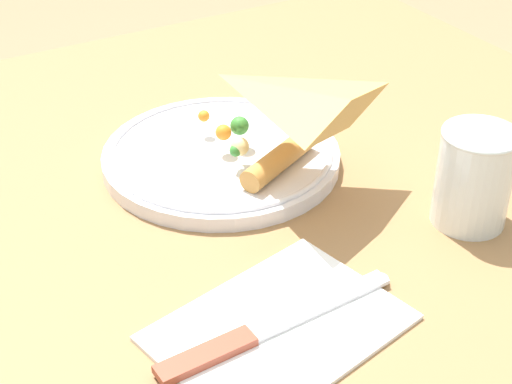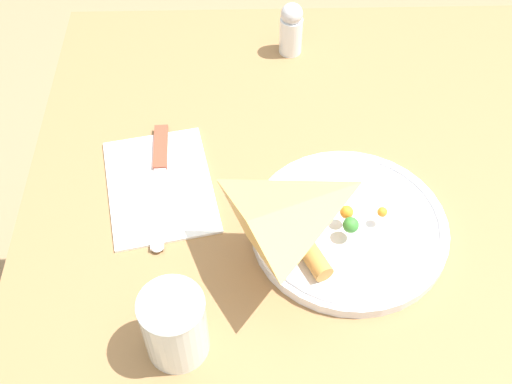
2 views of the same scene
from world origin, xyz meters
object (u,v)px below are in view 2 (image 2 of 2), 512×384
object	(u,v)px
butter_knife	(160,177)
salt_shaker	(291,28)
dining_table	(324,279)
plate_pizza	(349,228)
milk_glass	(175,327)
napkin_folded	(160,186)

from	to	relation	value
butter_knife	salt_shaker	world-z (taller)	salt_shaker
salt_shaker	dining_table	bearing A→B (deg)	5.08
plate_pizza	milk_glass	distance (m)	0.26
plate_pizza	salt_shaker	distance (m)	0.38
milk_glass	dining_table	bearing A→B (deg)	129.17
butter_knife	salt_shaker	size ratio (longest dim) A/B	2.45
milk_glass	butter_knife	size ratio (longest dim) A/B	0.43
napkin_folded	salt_shaker	world-z (taller)	salt_shaker
dining_table	butter_knife	distance (m)	0.28
milk_glass	butter_knife	distance (m)	0.25
plate_pizza	napkin_folded	bearing A→B (deg)	-109.19
plate_pizza	napkin_folded	xyz separation A→B (m)	(-0.09, -0.25, -0.01)
plate_pizza	milk_glass	size ratio (longest dim) A/B	2.63
plate_pizza	salt_shaker	xyz separation A→B (m)	(-0.37, -0.05, 0.03)
plate_pizza	milk_glass	bearing A→B (deg)	-54.55
napkin_folded	butter_knife	bearing A→B (deg)	-177.54
salt_shaker	butter_knife	bearing A→B (deg)	-35.42
plate_pizza	butter_knife	distance (m)	0.27
butter_knife	milk_glass	bearing A→B (deg)	6.33
dining_table	milk_glass	distance (m)	0.29
dining_table	milk_glass	xyz separation A→B (m)	(0.15, -0.19, 0.16)
milk_glass	salt_shaker	distance (m)	0.55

